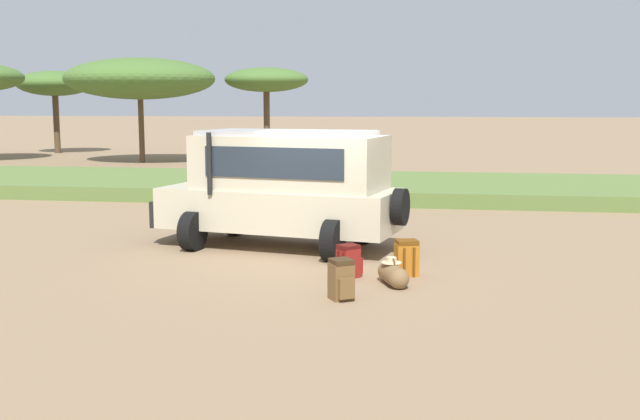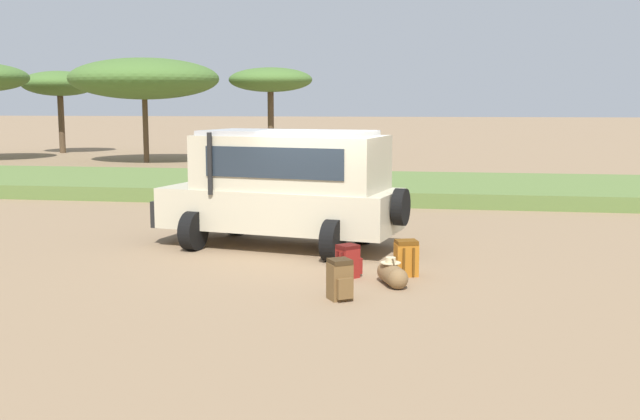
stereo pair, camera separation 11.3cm
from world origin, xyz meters
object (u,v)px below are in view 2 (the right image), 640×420
at_px(safari_vehicle, 285,186).
at_px(backpack_near_rear_wheel, 340,280).
at_px(backpack_beside_front_wheel, 406,258).
at_px(acacia_tree_centre_back, 144,79).
at_px(backpack_cluster_center, 348,261).
at_px(acacia_tree_left_mid, 60,84).
at_px(duffel_bag_low_black_case, 392,274).
at_px(acacia_tree_right_mid, 270,81).

xyz_separation_m(safari_vehicle, backpack_near_rear_wheel, (1.73, -4.02, -0.99)).
xyz_separation_m(backpack_beside_front_wheel, acacia_tree_centre_back, (-14.42, 23.38, 3.91)).
xyz_separation_m(backpack_cluster_center, backpack_near_rear_wheel, (0.06, -1.49, 0.03)).
xyz_separation_m(safari_vehicle, backpack_cluster_center, (1.66, -2.53, -1.01)).
height_order(safari_vehicle, acacia_tree_left_mid, acacia_tree_left_mid).
height_order(safari_vehicle, backpack_beside_front_wheel, safari_vehicle).
bearing_deg(backpack_cluster_center, safari_vehicle, 123.32).
xyz_separation_m(duffel_bag_low_black_case, acacia_tree_left_mid, (-22.23, 30.39, 3.98)).
height_order(backpack_near_rear_wheel, acacia_tree_right_mid, acacia_tree_right_mid).
distance_m(safari_vehicle, acacia_tree_centre_back, 24.38).
distance_m(acacia_tree_left_mid, acacia_tree_centre_back, 10.18).
bearing_deg(safari_vehicle, acacia_tree_right_mid, 103.82).
bearing_deg(backpack_near_rear_wheel, backpack_beside_front_wheel, 62.94).
bearing_deg(acacia_tree_centre_back, acacia_tree_left_mid, 141.82).
xyz_separation_m(backpack_beside_front_wheel, acacia_tree_right_mid, (-8.73, 26.99, 3.91)).
relative_size(backpack_cluster_center, acacia_tree_centre_back, 0.08).
bearing_deg(acacia_tree_right_mid, backpack_beside_front_wheel, -72.08).
bearing_deg(safari_vehicle, acacia_tree_left_mid, 125.79).
xyz_separation_m(backpack_near_rear_wheel, duffel_bag_low_black_case, (0.73, 1.06, -0.13)).
distance_m(safari_vehicle, backpack_beside_front_wheel, 3.59).
height_order(backpack_beside_front_wheel, backpack_cluster_center, backpack_beside_front_wheel).
relative_size(acacia_tree_centre_back, acacia_tree_right_mid, 1.55).
bearing_deg(backpack_beside_front_wheel, backpack_cluster_center, -163.33).
relative_size(safari_vehicle, acacia_tree_centre_back, 0.72).
bearing_deg(safari_vehicle, backpack_cluster_center, -56.68).
bearing_deg(acacia_tree_centre_back, backpack_near_rear_wheel, -61.78).
height_order(duffel_bag_low_black_case, acacia_tree_right_mid, acacia_tree_right_mid).
height_order(safari_vehicle, backpack_cluster_center, safari_vehicle).
bearing_deg(acacia_tree_left_mid, backpack_beside_front_wheel, -52.92).
distance_m(duffel_bag_low_black_case, acacia_tree_centre_back, 28.28).
bearing_deg(acacia_tree_left_mid, duffel_bag_low_black_case, -53.81).
bearing_deg(safari_vehicle, duffel_bag_low_black_case, -50.34).
height_order(backpack_beside_front_wheel, duffel_bag_low_black_case, backpack_beside_front_wheel).
relative_size(safari_vehicle, duffel_bag_low_black_case, 6.23).
distance_m(safari_vehicle, backpack_near_rear_wheel, 4.48).
relative_size(acacia_tree_left_mid, acacia_tree_centre_back, 0.65).
xyz_separation_m(safari_vehicle, acacia_tree_centre_back, (-11.78, 21.14, 2.93)).
distance_m(backpack_cluster_center, acacia_tree_right_mid, 28.64).
xyz_separation_m(backpack_beside_front_wheel, duffel_bag_low_black_case, (-0.19, -0.72, -0.13)).
xyz_separation_m(backpack_cluster_center, duffel_bag_low_black_case, (0.79, -0.43, -0.10)).
bearing_deg(acacia_tree_right_mid, acacia_tree_centre_back, -147.55).
distance_m(backpack_beside_front_wheel, acacia_tree_left_mid, 37.38).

